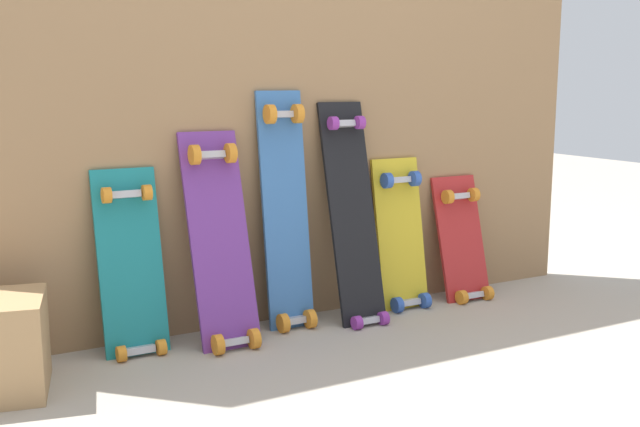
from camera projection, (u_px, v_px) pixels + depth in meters
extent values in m
plane|color=#A89E8E|center=(312.00, 317.00, 2.96)|extent=(12.00, 12.00, 0.00)
cube|color=#99724C|center=(303.00, 89.00, 2.86)|extent=(2.62, 0.04, 1.79)
cube|color=#197A7F|center=(131.00, 272.00, 2.56)|extent=(0.22, 0.16, 0.70)
cube|color=#B7B7BF|center=(140.00, 350.00, 2.53)|extent=(0.10, 0.04, 0.03)
cube|color=#B7B7BF|center=(126.00, 194.00, 2.53)|extent=(0.10, 0.04, 0.03)
cylinder|color=orange|center=(121.00, 354.00, 2.49)|extent=(0.03, 0.05, 0.05)
cylinder|color=orange|center=(161.00, 347.00, 2.55)|extent=(0.03, 0.05, 0.05)
cylinder|color=orange|center=(106.00, 195.00, 2.49)|extent=(0.03, 0.05, 0.05)
cylinder|color=orange|center=(147.00, 192.00, 2.55)|extent=(0.03, 0.05, 0.05)
cube|color=#6B338C|center=(220.00, 248.00, 2.64)|extent=(0.22, 0.26, 0.81)
cube|color=#B7B7BF|center=(234.00, 342.00, 2.59)|extent=(0.10, 0.04, 0.03)
cube|color=#B7B7BF|center=(211.00, 155.00, 2.65)|extent=(0.10, 0.04, 0.03)
cylinder|color=orange|center=(218.00, 345.00, 2.55)|extent=(0.03, 0.07, 0.07)
cylinder|color=orange|center=(254.00, 339.00, 2.61)|extent=(0.03, 0.07, 0.07)
cylinder|color=orange|center=(195.00, 155.00, 2.60)|extent=(0.03, 0.07, 0.07)
cylinder|color=orange|center=(230.00, 153.00, 2.66)|extent=(0.03, 0.07, 0.07)
cube|color=#386BAD|center=(285.00, 218.00, 2.81)|extent=(0.18, 0.14, 0.95)
cube|color=#B7B7BF|center=(295.00, 320.00, 2.82)|extent=(0.08, 0.04, 0.03)
cube|color=#B7B7BF|center=(282.00, 114.00, 2.77)|extent=(0.08, 0.04, 0.03)
cylinder|color=orange|center=(283.00, 323.00, 2.77)|extent=(0.03, 0.07, 0.07)
cylinder|color=orange|center=(310.00, 319.00, 2.83)|extent=(0.03, 0.07, 0.07)
cylinder|color=orange|center=(270.00, 114.00, 2.73)|extent=(0.03, 0.07, 0.07)
cylinder|color=orange|center=(297.00, 114.00, 2.78)|extent=(0.03, 0.07, 0.07)
cube|color=black|center=(353.00, 222.00, 2.89)|extent=(0.19, 0.25, 0.92)
cube|color=#B7B7BF|center=(368.00, 320.00, 2.85)|extent=(0.09, 0.04, 0.03)
cube|color=#B7B7BF|center=(344.00, 124.00, 2.89)|extent=(0.09, 0.04, 0.03)
cylinder|color=purple|center=(357.00, 323.00, 2.81)|extent=(0.03, 0.05, 0.05)
cylinder|color=purple|center=(383.00, 318.00, 2.87)|extent=(0.03, 0.05, 0.05)
cylinder|color=purple|center=(333.00, 123.00, 2.85)|extent=(0.03, 0.05, 0.05)
cylinder|color=purple|center=(360.00, 122.00, 2.90)|extent=(0.03, 0.05, 0.05)
cube|color=gold|center=(400.00, 241.00, 3.08)|extent=(0.22, 0.14, 0.68)
cube|color=#B7B7BF|center=(409.00, 302.00, 3.06)|extent=(0.10, 0.04, 0.03)
cube|color=#B7B7BF|center=(399.00, 180.00, 3.06)|extent=(0.10, 0.04, 0.03)
cylinder|color=#3359B2|center=(397.00, 305.00, 3.02)|extent=(0.03, 0.06, 0.06)
cylinder|color=#3359B2|center=(425.00, 300.00, 3.08)|extent=(0.03, 0.06, 0.06)
cylinder|color=#3359B2|center=(387.00, 181.00, 3.01)|extent=(0.03, 0.06, 0.06)
cylinder|color=#3359B2|center=(415.00, 179.00, 3.07)|extent=(0.03, 0.06, 0.06)
cube|color=#B22626|center=(462.00, 246.00, 3.21)|extent=(0.22, 0.18, 0.59)
cube|color=#B7B7BF|center=(472.00, 295.00, 3.18)|extent=(0.10, 0.04, 0.03)
cube|color=#B7B7BF|center=(458.00, 196.00, 3.21)|extent=(0.10, 0.04, 0.03)
cylinder|color=orange|center=(462.00, 297.00, 3.13)|extent=(0.03, 0.06, 0.06)
cylinder|color=orange|center=(487.00, 293.00, 3.20)|extent=(0.03, 0.06, 0.06)
cylinder|color=orange|center=(448.00, 197.00, 3.16)|extent=(0.03, 0.06, 0.06)
cylinder|color=orange|center=(474.00, 195.00, 3.22)|extent=(0.03, 0.06, 0.06)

